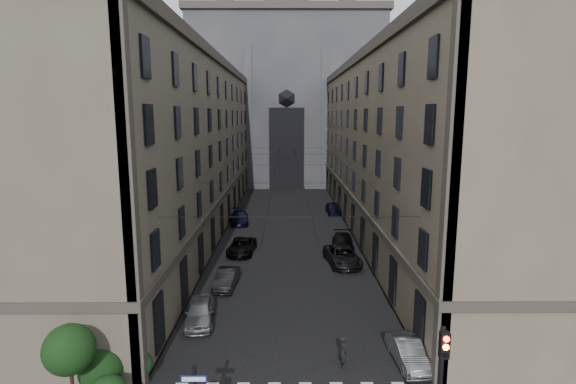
{
  "coord_description": "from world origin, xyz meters",
  "views": [
    {
      "loc": [
        -0.2,
        -13.35,
        12.91
      ],
      "look_at": [
        -0.06,
        10.76,
        8.72
      ],
      "focal_mm": 28.0,
      "sensor_mm": 36.0,
      "label": 1
    }
  ],
  "objects_px": {
    "car_left_near": "(200,312)",
    "car_right_far": "(333,208)",
    "car_right_midnear": "(342,256)",
    "car_right_near": "(408,352)",
    "car_right_midfar": "(343,242)",
    "gothic_tower": "(286,88)",
    "car_left_far": "(240,217)",
    "traffic_light_right": "(441,376)",
    "car_left_midfar": "(242,246)",
    "car_left_midnear": "(226,279)",
    "pedestrian": "(343,352)"
  },
  "relations": [
    {
      "from": "car_left_near",
      "to": "car_right_far",
      "type": "distance_m",
      "value": 33.32
    },
    {
      "from": "car_left_near",
      "to": "car_right_midnear",
      "type": "xyz_separation_m",
      "value": [
        10.32,
        11.05,
        0.03
      ]
    },
    {
      "from": "car_right_near",
      "to": "car_right_midfar",
      "type": "relative_size",
      "value": 0.79
    },
    {
      "from": "car_right_near",
      "to": "gothic_tower",
      "type": "bearing_deg",
      "value": 91.11
    },
    {
      "from": "gothic_tower",
      "to": "car_left_far",
      "type": "height_order",
      "value": "gothic_tower"
    },
    {
      "from": "car_right_midnear",
      "to": "car_right_midfar",
      "type": "height_order",
      "value": "car_right_midnear"
    },
    {
      "from": "car_left_far",
      "to": "car_right_near",
      "type": "bearing_deg",
      "value": -74.86
    },
    {
      "from": "car_right_midnear",
      "to": "traffic_light_right",
      "type": "bearing_deg",
      "value": -95.1
    },
    {
      "from": "gothic_tower",
      "to": "car_right_midnear",
      "type": "relative_size",
      "value": 10.58
    },
    {
      "from": "car_left_midfar",
      "to": "car_left_near",
      "type": "bearing_deg",
      "value": -90.67
    },
    {
      "from": "car_left_midnear",
      "to": "pedestrian",
      "type": "xyz_separation_m",
      "value": [
        7.43,
        -10.85,
        0.15
      ]
    },
    {
      "from": "gothic_tower",
      "to": "pedestrian",
      "type": "bearing_deg",
      "value": -87.64
    },
    {
      "from": "gothic_tower",
      "to": "car_left_near",
      "type": "bearing_deg",
      "value": -95.14
    },
    {
      "from": "traffic_light_right",
      "to": "car_right_far",
      "type": "height_order",
      "value": "traffic_light_right"
    },
    {
      "from": "pedestrian",
      "to": "car_left_midnear",
      "type": "bearing_deg",
      "value": 16.8
    },
    {
      "from": "gothic_tower",
      "to": "car_left_midnear",
      "type": "bearing_deg",
      "value": -94.76
    },
    {
      "from": "car_left_near",
      "to": "car_left_midnear",
      "type": "xyz_separation_m",
      "value": [
        0.9,
        5.86,
        -0.05
      ]
    },
    {
      "from": "traffic_light_right",
      "to": "car_right_far",
      "type": "bearing_deg",
      "value": 89.37
    },
    {
      "from": "car_left_near",
      "to": "car_left_far",
      "type": "distance_m",
      "value": 26.02
    },
    {
      "from": "car_left_near",
      "to": "car_right_midnear",
      "type": "bearing_deg",
      "value": 41.09
    },
    {
      "from": "car_right_midfar",
      "to": "car_left_far",
      "type": "bearing_deg",
      "value": 141.42
    },
    {
      "from": "traffic_light_right",
      "to": "car_left_near",
      "type": "height_order",
      "value": "traffic_light_right"
    },
    {
      "from": "gothic_tower",
      "to": "car_left_midfar",
      "type": "distance_m",
      "value": 50.93
    },
    {
      "from": "car_right_near",
      "to": "car_right_midnear",
      "type": "bearing_deg",
      "value": 91.06
    },
    {
      "from": "pedestrian",
      "to": "car_left_near",
      "type": "bearing_deg",
      "value": 41.49
    },
    {
      "from": "car_left_midfar",
      "to": "gothic_tower",
      "type": "bearing_deg",
      "value": 89.23
    },
    {
      "from": "car_left_midnear",
      "to": "car_right_near",
      "type": "bearing_deg",
      "value": -40.03
    },
    {
      "from": "car_left_far",
      "to": "car_right_far",
      "type": "xyz_separation_m",
      "value": [
        11.77,
        5.21,
        0.01
      ]
    },
    {
      "from": "traffic_light_right",
      "to": "car_left_midnear",
      "type": "bearing_deg",
      "value": 121.24
    },
    {
      "from": "traffic_light_right",
      "to": "car_right_far",
      "type": "xyz_separation_m",
      "value": [
        0.46,
        42.29,
        -2.55
      ]
    },
    {
      "from": "car_left_near",
      "to": "car_left_far",
      "type": "height_order",
      "value": "car_left_near"
    },
    {
      "from": "traffic_light_right",
      "to": "car_left_far",
      "type": "height_order",
      "value": "traffic_light_right"
    },
    {
      "from": "car_left_near",
      "to": "car_right_far",
      "type": "xyz_separation_m",
      "value": [
        11.64,
        31.22,
        0.0
      ]
    },
    {
      "from": "car_left_far",
      "to": "car_right_far",
      "type": "relative_size",
      "value": 1.17
    },
    {
      "from": "car_right_near",
      "to": "pedestrian",
      "type": "xyz_separation_m",
      "value": [
        -3.44,
        -0.28,
        0.19
      ]
    },
    {
      "from": "car_left_near",
      "to": "car_right_near",
      "type": "relative_size",
      "value": 1.1
    },
    {
      "from": "traffic_light_right",
      "to": "car_left_midnear",
      "type": "xyz_separation_m",
      "value": [
        -10.27,
        16.93,
        -2.61
      ]
    },
    {
      "from": "gothic_tower",
      "to": "car_right_far",
      "type": "bearing_deg",
      "value": -78.84
    },
    {
      "from": "traffic_light_right",
      "to": "pedestrian",
      "type": "xyz_separation_m",
      "value": [
        -2.84,
        6.08,
        -2.46
      ]
    },
    {
      "from": "car_left_midnear",
      "to": "car_right_far",
      "type": "distance_m",
      "value": 27.54
    },
    {
      "from": "traffic_light_right",
      "to": "car_left_near",
      "type": "bearing_deg",
      "value": 135.27
    },
    {
      "from": "car_left_far",
      "to": "car_right_midnear",
      "type": "bearing_deg",
      "value": -61.11
    },
    {
      "from": "car_left_midfar",
      "to": "car_right_far",
      "type": "height_order",
      "value": "car_right_far"
    },
    {
      "from": "car_right_midfar",
      "to": "gothic_tower",
      "type": "bearing_deg",
      "value": 101.58
    },
    {
      "from": "car_right_near",
      "to": "car_right_midfar",
      "type": "height_order",
      "value": "car_right_midfar"
    },
    {
      "from": "traffic_light_right",
      "to": "car_right_midnear",
      "type": "bearing_deg",
      "value": 92.21
    },
    {
      "from": "car_left_midnear",
      "to": "car_right_far",
      "type": "height_order",
      "value": "car_right_far"
    },
    {
      "from": "car_right_near",
      "to": "car_left_far",
      "type": "bearing_deg",
      "value": 106.98
    },
    {
      "from": "car_left_midnear",
      "to": "pedestrian",
      "type": "distance_m",
      "value": 13.15
    },
    {
      "from": "car_right_midfar",
      "to": "car_right_near",
      "type": "bearing_deg",
      "value": -82.54
    }
  ]
}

